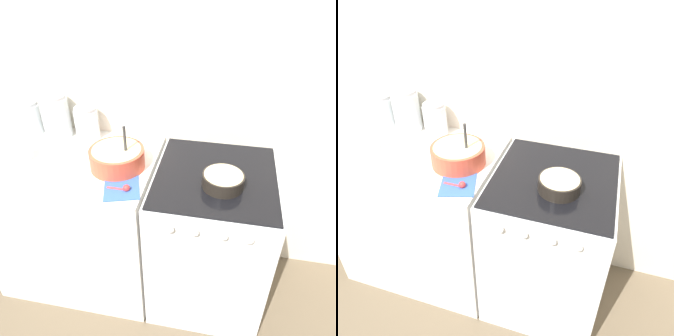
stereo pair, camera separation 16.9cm
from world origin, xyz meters
TOP-DOWN VIEW (x-y plane):
  - ground_plane at (0.00, 0.00)m, footprint 12.00×12.00m
  - wall_back at (0.00, 0.72)m, footprint 4.95×0.05m
  - countertop_cabinet at (-0.49, 0.35)m, footprint 0.97×0.69m
  - stove at (0.34, 0.35)m, footprint 0.66×0.71m
  - mixing_bowl at (-0.19, 0.32)m, footprint 0.30×0.30m
  - baking_pan at (0.38, 0.25)m, footprint 0.21×0.21m
  - storage_jar_left at (-0.86, 0.59)m, footprint 0.17×0.17m
  - storage_jar_middle at (-0.66, 0.59)m, footprint 0.17×0.17m
  - storage_jar_right at (-0.47, 0.59)m, footprint 0.14×0.14m
  - tin_can at (-0.73, 0.28)m, footprint 0.08×0.08m
  - recipe_page at (-0.12, 0.19)m, footprint 0.26×0.33m
  - measuring_spoon at (-0.09, 0.12)m, footprint 0.12×0.04m

SIDE VIEW (x-z plane):
  - ground_plane at x=0.00m, z-range 0.00..0.00m
  - stove at x=0.34m, z-range 0.00..0.94m
  - countertop_cabinet at x=-0.49m, z-range 0.00..0.94m
  - recipe_page at x=-0.12m, z-range 0.94..0.94m
  - measuring_spoon at x=-0.09m, z-range 0.93..0.97m
  - baking_pan at x=0.38m, z-range 0.94..1.01m
  - tin_can at x=-0.73m, z-range 0.94..1.05m
  - mixing_bowl at x=-0.19m, z-range 0.87..1.12m
  - storage_jar_right at x=-0.47m, z-range 0.92..1.13m
  - storage_jar_left at x=-0.86m, z-range 0.92..1.13m
  - storage_jar_middle at x=-0.66m, z-range 0.92..1.18m
  - wall_back at x=0.00m, z-range 0.00..2.40m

